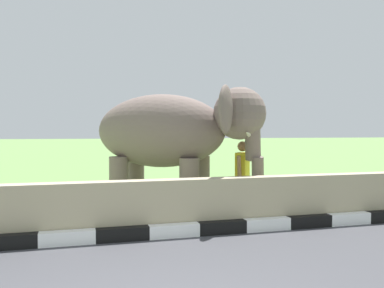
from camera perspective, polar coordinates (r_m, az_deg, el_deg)
The scene contains 4 objects.
striped_curb at distance 7.13m, azimuth -13.45°, elevation -12.54°, with size 16.20×0.20×0.24m.
barrier_parapet at distance 7.79m, azimuth 4.19°, elevation -8.42°, with size 28.00×0.36×1.00m, color tan.
elephant at distance 9.34m, azimuth -2.39°, elevation 1.62°, with size 3.95×3.54×2.86m.
person_handler at distance 9.35m, azimuth 7.11°, elevation -4.10°, with size 0.49×0.58×1.66m.
Camera 1 is at (-0.61, -3.29, 1.87)m, focal length 37.84 mm.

